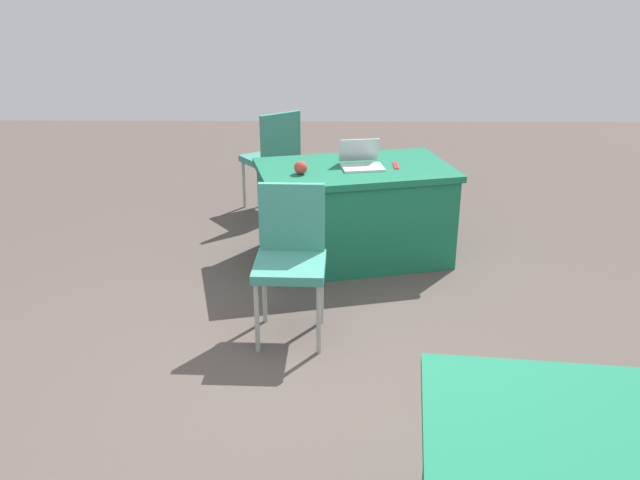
# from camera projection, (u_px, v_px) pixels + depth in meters

# --- Properties ---
(ground_plane) EXTENTS (14.40, 14.40, 0.00)m
(ground_plane) POSITION_uv_depth(u_px,v_px,m) (289.00, 408.00, 3.73)
(ground_plane) COLOR #4C423D
(table_foreground) EXTENTS (1.66, 1.20, 0.77)m
(table_foreground) POSITION_uv_depth(u_px,v_px,m) (354.00, 213.00, 5.49)
(table_foreground) COLOR #196647
(table_foreground) RESTS_ON ground
(chair_near_front) EXTENTS (0.45, 0.45, 0.98)m
(chair_near_front) POSITION_uv_depth(u_px,v_px,m) (291.00, 252.00, 4.30)
(chair_near_front) COLOR #9E9993
(chair_near_front) RESTS_ON ground
(chair_tucked_right) EXTENTS (0.62, 0.62, 0.98)m
(chair_tucked_right) POSITION_uv_depth(u_px,v_px,m) (274.00, 154.00, 6.47)
(chair_tucked_right) COLOR #9E9993
(chair_tucked_right) RESTS_ON ground
(laptop_silver) EXTENTS (0.36, 0.34, 0.21)m
(laptop_silver) POSITION_uv_depth(u_px,v_px,m) (361.00, 162.00, 5.33)
(laptop_silver) COLOR silver
(laptop_silver) RESTS_ON table_foreground
(yarn_ball) EXTENTS (0.10, 0.10, 0.10)m
(yarn_ball) POSITION_uv_depth(u_px,v_px,m) (300.00, 168.00, 5.15)
(yarn_ball) COLOR #B2382D
(yarn_ball) RESTS_ON table_foreground
(scissors_red) EXTENTS (0.04, 0.18, 0.01)m
(scissors_red) POSITION_uv_depth(u_px,v_px,m) (396.00, 166.00, 5.36)
(scissors_red) COLOR red
(scissors_red) RESTS_ON table_foreground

